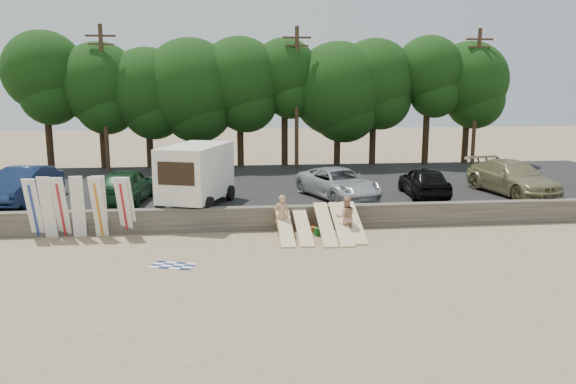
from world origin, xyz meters
name	(u,v)px	position (x,y,z in m)	size (l,w,h in m)	color
ground	(296,249)	(0.00, 0.00, 0.00)	(120.00, 120.00, 0.00)	tan
seawall	(288,217)	(0.00, 3.00, 0.50)	(44.00, 0.50, 1.00)	#6B6356
parking_lot	(273,189)	(0.00, 10.50, 0.35)	(44.00, 14.50, 0.70)	#282828
treeline	(260,82)	(-0.25, 17.55, 6.24)	(33.24, 6.42, 8.78)	#382616
utility_poles	(297,95)	(2.00, 16.00, 5.43)	(25.80, 0.26, 9.00)	#473321
box_trailer	(196,172)	(-3.91, 5.02, 2.23)	(3.47, 4.75, 2.73)	white
car_0	(23,185)	(-11.92, 6.51, 1.52)	(1.73, 4.95, 1.63)	#15254A
car_1	(126,185)	(-7.18, 6.01, 1.50)	(1.89, 4.69, 1.60)	#15391F
car_2	(339,183)	(2.78, 5.97, 1.41)	(2.37, 5.13, 1.43)	#B1B2B7
car_3	(424,181)	(7.01, 5.94, 1.44)	(1.75, 4.34, 1.48)	black
car_4	(513,178)	(11.60, 6.03, 1.52)	(2.30, 5.66, 1.64)	#8A8257
surfboard_upright_0	(34,208)	(-10.16, 2.47, 1.25)	(0.50, 0.06, 2.60)	white
surfboard_upright_1	(47,208)	(-9.62, 2.42, 1.28)	(0.50, 0.06, 2.60)	white
surfboard_upright_2	(61,207)	(-9.12, 2.50, 1.27)	(0.50, 0.06, 2.60)	white
surfboard_upright_3	(78,207)	(-8.45, 2.43, 1.28)	(0.50, 0.06, 2.60)	white
surfboard_upright_4	(98,207)	(-7.67, 2.42, 1.27)	(0.50, 0.06, 2.60)	white
surfboard_upright_5	(100,206)	(-7.61, 2.46, 1.28)	(0.50, 0.06, 2.60)	white
surfboard_upright_6	(128,206)	(-6.55, 2.58, 1.25)	(0.50, 0.06, 2.60)	white
surfboard_upright_7	(124,206)	(-6.68, 2.49, 1.25)	(0.50, 0.06, 2.60)	white
surfboard_low_0	(285,227)	(-0.26, 1.52, 0.48)	(0.56, 3.00, 0.07)	beige
surfboard_low_1	(303,226)	(0.46, 1.52, 0.47)	(0.56, 3.00, 0.07)	beige
surfboard_low_2	(325,224)	(1.33, 1.33, 0.59)	(0.56, 3.00, 0.07)	beige
surfboard_low_3	(341,224)	(1.97, 1.31, 0.59)	(0.56, 3.00, 0.07)	beige
surfboard_low_4	(354,222)	(2.55, 1.57, 0.57)	(0.56, 3.00, 0.07)	beige
beachgoer_a	(282,215)	(-0.33, 2.09, 0.84)	(0.61, 0.40, 1.67)	tan
beachgoer_b	(346,217)	(2.17, 1.39, 0.84)	(0.82, 0.64, 1.68)	tan
cooler	(319,232)	(1.17, 1.80, 0.16)	(0.38, 0.30, 0.32)	#227F31
gear_bag	(312,229)	(0.96, 2.40, 0.11)	(0.30, 0.25, 0.22)	#F2531C
beach_towel	(173,265)	(-4.43, -1.52, 0.01)	(1.50, 1.50, 0.00)	white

